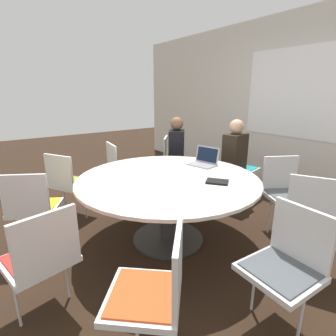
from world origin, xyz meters
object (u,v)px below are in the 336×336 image
at_px(spiral_notebook, 217,182).
at_px(handbag, 42,223).
at_px(chair_7, 287,260).
at_px(chair_2, 121,166).
at_px(chair_5, 42,255).
at_px(chair_9, 284,188).
at_px(chair_4, 33,204).
at_px(person_1, 178,150).
at_px(chair_3, 68,180).
at_px(laptop, 204,160).
at_px(chair_0, 237,164).
at_px(chair_6, 155,287).
at_px(person_0, 236,155).
at_px(chair_1, 173,158).
at_px(chair_8, 311,219).

distance_m(spiral_notebook, handbag, 2.03).
bearing_deg(chair_7, chair_2, 0.82).
relative_size(chair_5, chair_9, 1.00).
relative_size(chair_4, spiral_notebook, 3.34).
xyz_separation_m(chair_5, handbag, (-1.27, 0.19, -0.37)).
xyz_separation_m(chair_9, person_1, (-1.64, -0.28, 0.19)).
bearing_deg(handbag, chair_9, 57.16).
relative_size(chair_3, chair_4, 1.00).
height_order(chair_3, laptop, laptop).
distance_m(chair_4, laptop, 1.92).
bearing_deg(chair_5, chair_7, -49.63).
distance_m(chair_0, spiral_notebook, 1.56).
bearing_deg(spiral_notebook, chair_7, -17.48).
xyz_separation_m(person_1, handbag, (0.14, -2.05, -0.57)).
height_order(chair_6, spiral_notebook, chair_6).
distance_m(chair_0, chair_3, 2.42).
xyz_separation_m(chair_6, chair_9, (-0.47, 2.06, 0.00)).
xyz_separation_m(person_1, laptop, (0.92, -0.29, 0.07)).
bearing_deg(chair_6, spiral_notebook, -19.11).
xyz_separation_m(person_1, spiral_notebook, (1.47, -0.64, 0.02)).
bearing_deg(person_1, person_0, 70.95).
xyz_separation_m(chair_2, person_0, (1.06, 1.28, 0.19)).
bearing_deg(person_0, person_1, -72.18).
relative_size(chair_4, chair_5, 1.00).
xyz_separation_m(chair_4, person_0, (0.31, 2.59, 0.19)).
xyz_separation_m(chair_1, person_0, (1.01, 0.35, 0.19)).
xyz_separation_m(chair_5, spiral_notebook, (0.06, 1.60, 0.22)).
distance_m(chair_7, laptop, 1.64).
bearing_deg(laptop, spiral_notebook, -44.08).
height_order(chair_2, handbag, chair_2).
distance_m(chair_1, chair_3, 1.75).
bearing_deg(chair_6, chair_7, -67.84).
height_order(chair_0, chair_6, same).
bearing_deg(chair_8, person_1, -34.47).
bearing_deg(person_1, chair_6, 0.82).
height_order(chair_1, chair_5, same).
bearing_deg(chair_1, chair_3, -44.31).
relative_size(chair_9, person_0, 0.71).
distance_m(chair_1, chair_9, 1.89).
bearing_deg(spiral_notebook, person_1, 156.57).
distance_m(chair_2, chair_3, 0.84).
bearing_deg(person_1, chair_0, 86.95).
bearing_deg(chair_3, chair_2, 74.78).
xyz_separation_m(chair_4, spiral_notebook, (1.01, 1.50, 0.22)).
bearing_deg(chair_0, chair_8, 48.08).
bearing_deg(laptop, chair_8, -9.37).
height_order(chair_7, handbag, chair_7).
height_order(chair_3, chair_5, same).
xyz_separation_m(person_0, spiral_notebook, (0.70, -1.08, 0.02)).
distance_m(person_0, spiral_notebook, 1.29).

